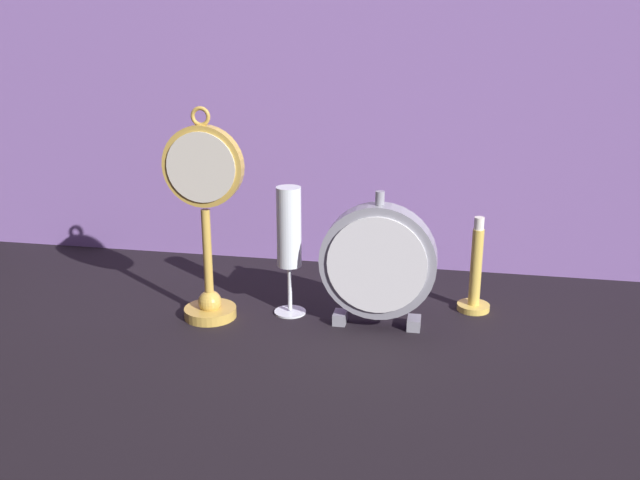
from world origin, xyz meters
TOP-DOWN VIEW (x-y plane):
  - ground_plane at (0.00, 0.00)m, footprint 4.00×4.00m
  - fabric_backdrop_drape at (0.00, 0.33)m, footprint 1.49×0.01m
  - pocket_watch_on_stand at (-0.17, 0.03)m, footprint 0.12×0.08m
  - mantel_clock_silver at (0.10, 0.04)m, footprint 0.18×0.04m
  - champagne_flute at (-0.05, 0.07)m, footprint 0.05×0.05m
  - brass_candlestick at (0.25, 0.13)m, footprint 0.05×0.05m

SIDE VIEW (x-z plane):
  - ground_plane at x=0.00m, z-range 0.00..0.00m
  - brass_candlestick at x=0.25m, z-range -0.03..0.13m
  - mantel_clock_silver at x=0.10m, z-range 0.00..0.21m
  - champagne_flute at x=-0.05m, z-range 0.03..0.23m
  - pocket_watch_on_stand at x=-0.17m, z-range 0.00..0.33m
  - fabric_backdrop_drape at x=0.00m, z-range 0.00..0.68m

